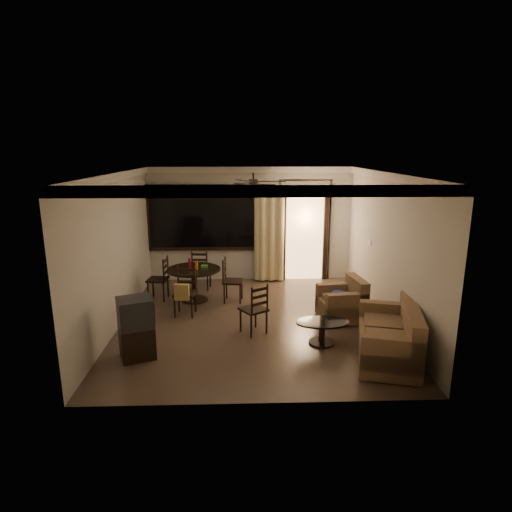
{
  "coord_description": "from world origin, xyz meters",
  "views": [
    {
      "loc": [
        -0.22,
        -7.66,
        3.2
      ],
      "look_at": [
        0.05,
        0.2,
        1.24
      ],
      "focal_mm": 30.0,
      "sensor_mm": 36.0,
      "label": 1
    }
  ],
  "objects_px": {
    "dining_chair_east": "(233,289)",
    "sofa": "(392,338)",
    "dining_chair_south": "(185,300)",
    "dining_chair_north": "(202,277)",
    "armchair": "(344,303)",
    "dining_chair_west": "(159,287)",
    "dining_table": "(194,275)",
    "coffee_table": "(322,329)",
    "tv_cabinet": "(136,328)",
    "side_chair": "(254,318)"
  },
  "relations": [
    {
      "from": "side_chair",
      "to": "dining_chair_south",
      "type": "bearing_deg",
      "value": -67.81
    },
    {
      "from": "dining_table",
      "to": "dining_chair_east",
      "type": "bearing_deg",
      "value": -6.34
    },
    {
      "from": "dining_chair_west",
      "to": "dining_chair_north",
      "type": "xyz_separation_m",
      "value": [
        0.87,
        0.69,
        0.0
      ]
    },
    {
      "from": "dining_chair_west",
      "to": "dining_chair_east",
      "type": "bearing_deg",
      "value": 89.83
    },
    {
      "from": "coffee_table",
      "to": "side_chair",
      "type": "bearing_deg",
      "value": 157.73
    },
    {
      "from": "coffee_table",
      "to": "tv_cabinet",
      "type": "bearing_deg",
      "value": -172.49
    },
    {
      "from": "dining_chair_east",
      "to": "side_chair",
      "type": "relative_size",
      "value": 1.02
    },
    {
      "from": "sofa",
      "to": "armchair",
      "type": "relative_size",
      "value": 2.0
    },
    {
      "from": "dining_chair_north",
      "to": "armchair",
      "type": "xyz_separation_m",
      "value": [
        2.9,
        -1.95,
        0.05
      ]
    },
    {
      "from": "dining_chair_south",
      "to": "tv_cabinet",
      "type": "xyz_separation_m",
      "value": [
        -0.53,
        -1.76,
        0.19
      ]
    },
    {
      "from": "coffee_table",
      "to": "dining_table",
      "type": "bearing_deg",
      "value": 136.97
    },
    {
      "from": "dining_table",
      "to": "tv_cabinet",
      "type": "bearing_deg",
      "value": -103.38
    },
    {
      "from": "dining_chair_south",
      "to": "dining_chair_north",
      "type": "distance_m",
      "value": 1.64
    },
    {
      "from": "dining_chair_east",
      "to": "tv_cabinet",
      "type": "bearing_deg",
      "value": 156.33
    },
    {
      "from": "dining_chair_east",
      "to": "tv_cabinet",
      "type": "relative_size",
      "value": 0.97
    },
    {
      "from": "armchair",
      "to": "side_chair",
      "type": "relative_size",
      "value": 0.95
    },
    {
      "from": "dining_chair_east",
      "to": "dining_chair_north",
      "type": "height_order",
      "value": "same"
    },
    {
      "from": "dining_chair_west",
      "to": "side_chair",
      "type": "distance_m",
      "value": 2.74
    },
    {
      "from": "dining_chair_east",
      "to": "sofa",
      "type": "distance_m",
      "value": 3.72
    },
    {
      "from": "dining_chair_east",
      "to": "side_chair",
      "type": "height_order",
      "value": "dining_chair_east"
    },
    {
      "from": "dining_table",
      "to": "tv_cabinet",
      "type": "xyz_separation_m",
      "value": [
        -0.62,
        -2.62,
        -0.07
      ]
    },
    {
      "from": "dining_chair_east",
      "to": "coffee_table",
      "type": "distance_m",
      "value": 2.63
    },
    {
      "from": "dining_chair_east",
      "to": "coffee_table",
      "type": "xyz_separation_m",
      "value": [
        1.55,
        -2.13,
        -0.02
      ]
    },
    {
      "from": "dining_chair_west",
      "to": "armchair",
      "type": "height_order",
      "value": "dining_chair_west"
    },
    {
      "from": "sofa",
      "to": "dining_chair_north",
      "type": "bearing_deg",
      "value": 146.94
    },
    {
      "from": "coffee_table",
      "to": "side_chair",
      "type": "relative_size",
      "value": 0.96
    },
    {
      "from": "dining_chair_south",
      "to": "armchair",
      "type": "xyz_separation_m",
      "value": [
        3.08,
        -0.32,
        0.03
      ]
    },
    {
      "from": "armchair",
      "to": "coffee_table",
      "type": "height_order",
      "value": "armchair"
    },
    {
      "from": "dining_table",
      "to": "dining_chair_south",
      "type": "bearing_deg",
      "value": -96.37
    },
    {
      "from": "dining_chair_north",
      "to": "tv_cabinet",
      "type": "relative_size",
      "value": 0.97
    },
    {
      "from": "dining_table",
      "to": "dining_chair_east",
      "type": "distance_m",
      "value": 0.88
    },
    {
      "from": "dining_chair_west",
      "to": "coffee_table",
      "type": "relative_size",
      "value": 1.06
    },
    {
      "from": "tv_cabinet",
      "to": "dining_chair_south",
      "type": "bearing_deg",
      "value": 50.8
    },
    {
      "from": "dining_chair_east",
      "to": "coffee_table",
      "type": "relative_size",
      "value": 1.06
    },
    {
      "from": "dining_chair_south",
      "to": "sofa",
      "type": "distance_m",
      "value": 3.97
    },
    {
      "from": "armchair",
      "to": "coffee_table",
      "type": "xyz_separation_m",
      "value": [
        -0.61,
        -1.05,
        -0.07
      ]
    },
    {
      "from": "coffee_table",
      "to": "side_chair",
      "type": "height_order",
      "value": "side_chair"
    },
    {
      "from": "dining_chair_south",
      "to": "armchair",
      "type": "bearing_deg",
      "value": 0.41
    },
    {
      "from": "dining_chair_east",
      "to": "dining_table",
      "type": "bearing_deg",
      "value": 89.92
    },
    {
      "from": "dining_chair_east",
      "to": "dining_chair_west",
      "type": "bearing_deg",
      "value": 89.83
    },
    {
      "from": "dining_chair_north",
      "to": "dining_chair_south",
      "type": "bearing_deg",
      "value": 90.0
    },
    {
      "from": "dining_chair_west",
      "to": "side_chair",
      "type": "bearing_deg",
      "value": 53.98
    },
    {
      "from": "dining_chair_south",
      "to": "side_chair",
      "type": "distance_m",
      "value": 1.61
    },
    {
      "from": "side_chair",
      "to": "dining_chair_west",
      "type": "bearing_deg",
      "value": -76.09
    },
    {
      "from": "dining_chair_north",
      "to": "sofa",
      "type": "bearing_deg",
      "value": 138.58
    },
    {
      "from": "armchair",
      "to": "side_chair",
      "type": "distance_m",
      "value": 1.84
    },
    {
      "from": "side_chair",
      "to": "armchair",
      "type": "bearing_deg",
      "value": 164.7
    },
    {
      "from": "dining_table",
      "to": "coffee_table",
      "type": "relative_size",
      "value": 1.28
    },
    {
      "from": "dining_chair_east",
      "to": "sofa",
      "type": "height_order",
      "value": "dining_chair_east"
    },
    {
      "from": "armchair",
      "to": "side_chair",
      "type": "xyz_separation_m",
      "value": [
        -1.75,
        -0.59,
        -0.05
      ]
    }
  ]
}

